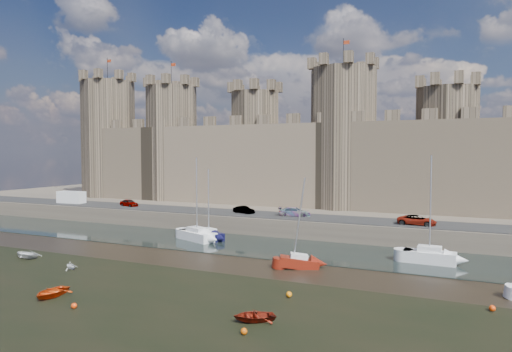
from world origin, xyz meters
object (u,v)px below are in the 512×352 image
object	(u,v)px
sailboat_2	(429,255)
dinghy_0	(51,292)
car_1	(244,210)
van	(71,197)
car_0	(129,203)
car_2	(295,212)
sailboat_4	(299,261)
sailboat_0	(197,235)
sailboat_1	(209,234)
car_3	(417,220)

from	to	relation	value
sailboat_2	dinghy_0	xyz separation A→B (m)	(-27.40, -24.26, -0.54)
car_1	van	size ratio (longest dim) A/B	0.70
car_0	car_1	xyz separation A→B (m)	(21.69, -0.16, -0.06)
car_2	sailboat_4	size ratio (longest dim) A/B	0.49
car_1	car_2	distance (m)	7.95
car_0	sailboat_0	bearing A→B (deg)	-102.26
car_2	sailboat_1	size ratio (longest dim) A/B	0.48
sailboat_0	sailboat_2	bearing A→B (deg)	20.69
car_2	sailboat_1	bearing A→B (deg)	122.78
car_0	sailboat_4	bearing A→B (deg)	-101.38
sailboat_1	car_2	bearing A→B (deg)	69.76
van	sailboat_4	size ratio (longest dim) A/B	0.54
car_2	sailboat_4	bearing A→B (deg)	-172.22
car_1	sailboat_0	distance (m)	10.38
sailboat_0	sailboat_4	world-z (taller)	sailboat_0
car_0	sailboat_2	distance (m)	49.64
car_3	sailboat_0	bearing A→B (deg)	111.16
car_3	sailboat_2	distance (m)	10.11
sailboat_0	car_0	bearing A→B (deg)	174.73
van	car_0	bearing A→B (deg)	-1.59
car_0	car_3	size ratio (longest dim) A/B	0.79
car_3	sailboat_1	size ratio (longest dim) A/B	0.50
sailboat_1	dinghy_0	xyz separation A→B (m)	(0.34, -26.06, -0.41)
car_0	sailboat_4	distance (m)	40.79
car_0	car_1	bearing A→B (deg)	-75.44
car_0	sailboat_1	xyz separation A→B (m)	(20.68, -8.92, -2.37)
car_0	sailboat_1	world-z (taller)	sailboat_1
sailboat_0	sailboat_2	world-z (taller)	sailboat_2
sailboat_2	dinghy_0	world-z (taller)	sailboat_2
car_1	dinghy_0	world-z (taller)	car_1
car_0	car_3	world-z (taller)	car_3
car_3	sailboat_4	distance (m)	19.80
sailboat_4	car_3	bearing A→B (deg)	36.28
car_3	sailboat_2	world-z (taller)	sailboat_2
car_1	sailboat_1	distance (m)	9.11
dinghy_0	sailboat_2	bearing A→B (deg)	34.02
sailboat_0	dinghy_0	world-z (taller)	sailboat_0
dinghy_0	car_2	bearing A→B (deg)	68.75
sailboat_2	dinghy_0	bearing A→B (deg)	-135.96
sailboat_1	sailboat_2	size ratio (longest dim) A/B	0.83
car_0	sailboat_1	size ratio (longest dim) A/B	0.40
car_3	dinghy_0	distance (m)	42.40
sailboat_1	car_0	bearing A→B (deg)	-179.13
car_3	car_2	bearing A→B (deg)	88.21
car_2	car_0	bearing A→B (deg)	77.62
car_3	dinghy_0	size ratio (longest dim) A/B	1.41
sailboat_2	sailboat_1	bearing A→B (deg)	178.81
van	sailboat_2	world-z (taller)	sailboat_2
van	sailboat_1	xyz separation A→B (m)	(33.26, -8.40, -2.83)
car_3	van	size ratio (longest dim) A/B	0.94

